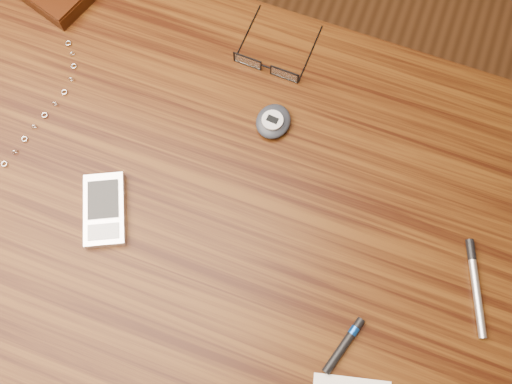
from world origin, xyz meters
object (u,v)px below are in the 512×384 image
desk (205,233)px  pda_phone (104,210)px  eyeglasses (267,65)px  pedometer (273,121)px  silver_pen (475,280)px

desk → pda_phone: pda_phone is taller
eyeglasses → pedometer: bearing=-64.9°
desk → eyeglasses: bearing=87.7°
pda_phone → silver_pen: bearing=9.4°
desk → eyeglasses: (0.01, 0.24, 0.11)m
pedometer → silver_pen: pedometer is taller
desk → silver_pen: (0.37, 0.04, 0.11)m
desk → pedometer: pedometer is taller
pda_phone → pedometer: 0.26m
pedometer → silver_pen: 0.34m
eyeglasses → pedometer: size_ratio=1.84×
pda_phone → desk: bearing=18.1°
eyeglasses → pedometer: same height
pda_phone → silver_pen: (0.49, 0.08, -0.00)m
eyeglasses → silver_pen: (0.36, -0.20, -0.01)m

